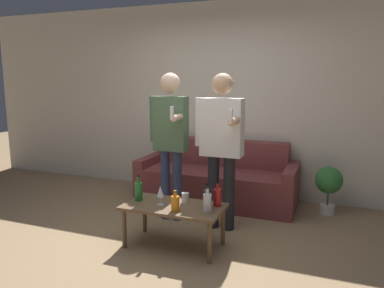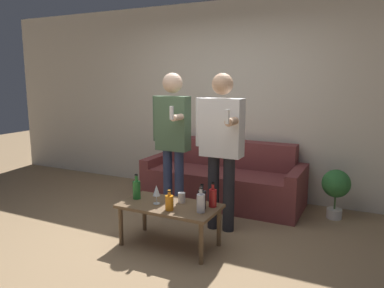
{
  "view_description": "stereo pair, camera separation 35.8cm",
  "coord_description": "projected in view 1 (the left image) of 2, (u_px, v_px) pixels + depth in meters",
  "views": [
    {
      "loc": [
        1.6,
        -3.08,
        1.66
      ],
      "look_at": [
        0.16,
        0.63,
        0.95
      ],
      "focal_mm": 35.0,
      "sensor_mm": 36.0,
      "label": 1
    },
    {
      "loc": [
        1.93,
        -2.93,
        1.66
      ],
      "look_at": [
        0.16,
        0.63,
        0.95
      ],
      "focal_mm": 35.0,
      "sensor_mm": 36.0,
      "label": 2
    }
  ],
  "objects": [
    {
      "name": "person_standing_right",
      "position": [
        221.0,
        140.0,
        4.01
      ],
      "size": [
        0.53,
        0.44,
        1.71
      ],
      "color": "#232328",
      "rests_on": "ground_plane"
    },
    {
      "name": "bottle_yellow",
      "position": [
        175.0,
        203.0,
        3.5
      ],
      "size": [
        0.08,
        0.08,
        0.2
      ],
      "color": "orange",
      "rests_on": "coffee_table"
    },
    {
      "name": "person_standing_left",
      "position": [
        170.0,
        133.0,
        4.29
      ],
      "size": [
        0.45,
        0.43,
        1.71
      ],
      "color": "navy",
      "rests_on": "ground_plane"
    },
    {
      "name": "wall_back",
      "position": [
        217.0,
        100.0,
        5.34
      ],
      "size": [
        8.0,
        0.06,
        2.7
      ],
      "color": "beige",
      "rests_on": "ground_plane"
    },
    {
      "name": "bottle_green",
      "position": [
        207.0,
        198.0,
        3.57
      ],
      "size": [
        0.08,
        0.08,
        0.24
      ],
      "color": "black",
      "rests_on": "coffee_table"
    },
    {
      "name": "bottle_dark",
      "position": [
        207.0,
        202.0,
        3.47
      ],
      "size": [
        0.08,
        0.08,
        0.24
      ],
      "color": "silver",
      "rests_on": "coffee_table"
    },
    {
      "name": "coffee_table",
      "position": [
        174.0,
        210.0,
        3.67
      ],
      "size": [
        0.98,
        0.52,
        0.43
      ],
      "color": "brown",
      "rests_on": "ground_plane"
    },
    {
      "name": "ground_plane",
      "position": [
        154.0,
        248.0,
        3.69
      ],
      "size": [
        16.0,
        16.0,
        0.0
      ],
      "primitive_type": "plane",
      "color": "#997A56"
    },
    {
      "name": "bottle_orange",
      "position": [
        139.0,
        191.0,
        3.8
      ],
      "size": [
        0.08,
        0.08,
        0.26
      ],
      "color": "#23752D",
      "rests_on": "coffee_table"
    },
    {
      "name": "wine_glass_near",
      "position": [
        160.0,
        192.0,
        3.65
      ],
      "size": [
        0.07,
        0.07,
        0.19
      ],
      "color": "silver",
      "rests_on": "coffee_table"
    },
    {
      "name": "potted_plant",
      "position": [
        329.0,
        183.0,
        4.56
      ],
      "size": [
        0.33,
        0.33,
        0.59
      ],
      "color": "silver",
      "rests_on": "ground_plane"
    },
    {
      "name": "bottle_red",
      "position": [
        217.0,
        197.0,
        3.63
      ],
      "size": [
        0.08,
        0.08,
        0.24
      ],
      "color": "#B21E1E",
      "rests_on": "coffee_table"
    },
    {
      "name": "cup_on_table",
      "position": [
        185.0,
        198.0,
        3.73
      ],
      "size": [
        0.07,
        0.07,
        0.1
      ],
      "color": "white",
      "rests_on": "coffee_table"
    },
    {
      "name": "couch",
      "position": [
        217.0,
        180.0,
        5.05
      ],
      "size": [
        2.09,
        0.82,
        0.81
      ],
      "color": "brown",
      "rests_on": "ground_plane"
    }
  ]
}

